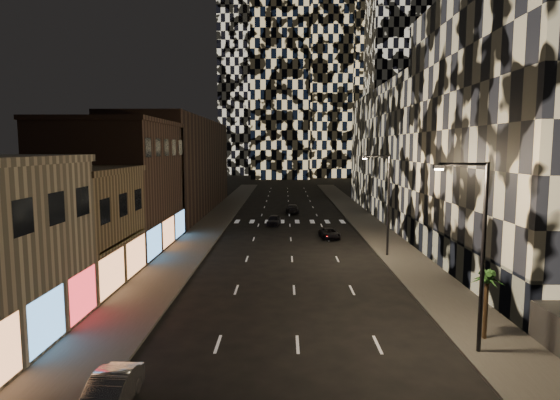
{
  "coord_description": "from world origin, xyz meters",
  "views": [
    {
      "loc": [
        -0.65,
        -11.44,
        9.81
      ],
      "look_at": [
        -1.0,
        22.34,
        6.0
      ],
      "focal_mm": 30.0,
      "sensor_mm": 36.0,
      "label": 1
    }
  ],
  "objects_px": {
    "car_silver_parked": "(109,393)",
    "streetlight_near": "(478,244)",
    "palm_tree": "(487,282)",
    "car_dark_midlane": "(274,220)",
    "streetlight_far": "(386,198)",
    "car_dark_oncoming": "(292,209)",
    "car_dark_rightlane": "(330,233)"
  },
  "relations": [
    {
      "from": "streetlight_far",
      "to": "car_dark_oncoming",
      "type": "distance_m",
      "value": 29.51
    },
    {
      "from": "streetlight_far",
      "to": "car_dark_midlane",
      "type": "distance_m",
      "value": 20.51
    },
    {
      "from": "streetlight_far",
      "to": "palm_tree",
      "type": "xyz_separation_m",
      "value": [
        1.15,
        -18.49,
        -2.27
      ]
    },
    {
      "from": "car_silver_parked",
      "to": "car_dark_oncoming",
      "type": "distance_m",
      "value": 53.59
    },
    {
      "from": "palm_tree",
      "to": "streetlight_near",
      "type": "bearing_deg",
      "value": -127.33
    },
    {
      "from": "streetlight_near",
      "to": "car_dark_rightlane",
      "type": "bearing_deg",
      "value": 98.31
    },
    {
      "from": "car_silver_parked",
      "to": "car_dark_midlane",
      "type": "height_order",
      "value": "car_silver_parked"
    },
    {
      "from": "streetlight_near",
      "to": "car_dark_oncoming",
      "type": "height_order",
      "value": "streetlight_near"
    },
    {
      "from": "streetlight_far",
      "to": "car_silver_parked",
      "type": "relative_size",
      "value": 2.21
    },
    {
      "from": "streetlight_near",
      "to": "car_silver_parked",
      "type": "xyz_separation_m",
      "value": [
        -15.55,
        -4.97,
        -4.68
      ]
    },
    {
      "from": "car_dark_rightlane",
      "to": "palm_tree",
      "type": "relative_size",
      "value": 1.1
    },
    {
      "from": "palm_tree",
      "to": "car_silver_parked",
      "type": "bearing_deg",
      "value": -158.79
    },
    {
      "from": "car_silver_parked",
      "to": "palm_tree",
      "type": "xyz_separation_m",
      "value": [
        16.71,
        6.49,
        2.41
      ]
    },
    {
      "from": "streetlight_far",
      "to": "car_dark_rightlane",
      "type": "relative_size",
      "value": 2.3
    },
    {
      "from": "streetlight_far",
      "to": "palm_tree",
      "type": "distance_m",
      "value": 18.66
    },
    {
      "from": "streetlight_far",
      "to": "car_dark_oncoming",
      "type": "height_order",
      "value": "streetlight_far"
    },
    {
      "from": "car_dark_oncoming",
      "to": "car_dark_rightlane",
      "type": "relative_size",
      "value": 1.2
    },
    {
      "from": "car_dark_midlane",
      "to": "car_dark_oncoming",
      "type": "distance_m",
      "value": 11.3
    },
    {
      "from": "car_silver_parked",
      "to": "car_dark_oncoming",
      "type": "bearing_deg",
      "value": 82.35
    },
    {
      "from": "car_silver_parked",
      "to": "car_dark_midlane",
      "type": "xyz_separation_m",
      "value": [
        5.16,
        42.01,
        -0.02
      ]
    },
    {
      "from": "streetlight_near",
      "to": "palm_tree",
      "type": "xyz_separation_m",
      "value": [
        1.15,
        1.51,
        -2.27
      ]
    },
    {
      "from": "car_dark_midlane",
      "to": "car_dark_rightlane",
      "type": "xyz_separation_m",
      "value": [
        6.24,
        -8.6,
        -0.11
      ]
    },
    {
      "from": "car_silver_parked",
      "to": "car_dark_rightlane",
      "type": "distance_m",
      "value": 35.31
    },
    {
      "from": "car_silver_parked",
      "to": "car_dark_rightlane",
      "type": "height_order",
      "value": "car_silver_parked"
    },
    {
      "from": "car_silver_parked",
      "to": "streetlight_near",
      "type": "bearing_deg",
      "value": 18.35
    },
    {
      "from": "streetlight_near",
      "to": "car_dark_oncoming",
      "type": "xyz_separation_m",
      "value": [
        -7.85,
        48.06,
        -4.67
      ]
    },
    {
      "from": "car_dark_oncoming",
      "to": "palm_tree",
      "type": "xyz_separation_m",
      "value": [
        9.01,
        -46.54,
        2.4
      ]
    },
    {
      "from": "streetlight_near",
      "to": "car_dark_midlane",
      "type": "distance_m",
      "value": 38.76
    },
    {
      "from": "car_dark_rightlane",
      "to": "palm_tree",
      "type": "xyz_separation_m",
      "value": [
        5.3,
        -26.93,
        2.54
      ]
    },
    {
      "from": "car_dark_midlane",
      "to": "palm_tree",
      "type": "bearing_deg",
      "value": -65.64
    },
    {
      "from": "streetlight_near",
      "to": "palm_tree",
      "type": "distance_m",
      "value": 2.96
    },
    {
      "from": "streetlight_near",
      "to": "car_silver_parked",
      "type": "relative_size",
      "value": 2.21
    }
  ]
}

